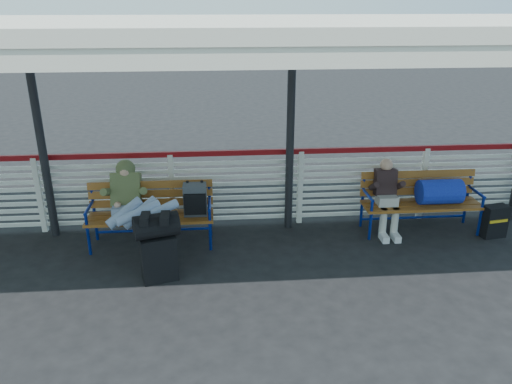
{
  "coord_description": "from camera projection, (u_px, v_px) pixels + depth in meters",
  "views": [
    {
      "loc": [
        0.69,
        -5.38,
        3.4
      ],
      "look_at": [
        1.23,
        1.0,
        0.9
      ],
      "focal_mm": 35.0,
      "sensor_mm": 36.0,
      "label": 1
    }
  ],
  "objects": [
    {
      "name": "canopy",
      "position": [
        154.0,
        30.0,
        5.88
      ],
      "size": [
        12.6,
        3.6,
        3.16
      ],
      "color": "silver",
      "rests_on": "ground"
    },
    {
      "name": "luggage_stack",
      "position": [
        158.0,
        245.0,
        6.28
      ],
      "size": [
        0.62,
        0.45,
        0.91
      ],
      "rotation": [
        0.0,
        0.0,
        0.28
      ],
      "color": "black",
      "rests_on": "ground"
    },
    {
      "name": "fence",
      "position": [
        172.0,
        188.0,
        7.7
      ],
      "size": [
        12.08,
        0.08,
        1.24
      ],
      "color": "silver",
      "rests_on": "ground"
    },
    {
      "name": "bench_left",
      "position": [
        165.0,
        206.0,
        7.2
      ],
      "size": [
        1.8,
        0.56,
        0.94
      ],
      "color": "#96541D",
      "rests_on": "ground"
    },
    {
      "name": "traveler_man",
      "position": [
        136.0,
        207.0,
        6.81
      ],
      "size": [
        0.94,
        1.64,
        0.77
      ],
      "color": "#99ACCE",
      "rests_on": "ground"
    },
    {
      "name": "bench_right",
      "position": [
        431.0,
        194.0,
        7.6
      ],
      "size": [
        1.8,
        0.56,
        0.92
      ],
      "color": "#96541D",
      "rests_on": "ground"
    },
    {
      "name": "ground",
      "position": [
        164.0,
        292.0,
        6.18
      ],
      "size": [
        60.0,
        60.0,
        0.0
      ],
      "primitive_type": "plane",
      "color": "black",
      "rests_on": "ground"
    },
    {
      "name": "suitcase_side",
      "position": [
        494.0,
        221.0,
        7.53
      ],
      "size": [
        0.39,
        0.27,
        0.5
      ],
      "rotation": [
        0.0,
        0.0,
        0.17
      ],
      "color": "black",
      "rests_on": "ground"
    },
    {
      "name": "companion_person",
      "position": [
        387.0,
        196.0,
        7.55
      ],
      "size": [
        0.32,
        0.66,
        1.15
      ],
      "color": "#B1ACA1",
      "rests_on": "ground"
    }
  ]
}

